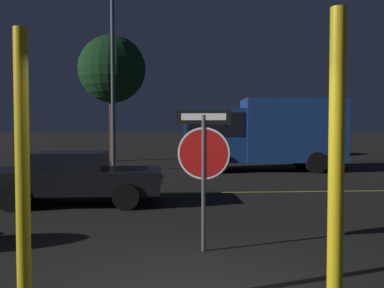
# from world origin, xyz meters

# --- Properties ---
(road_center_stripe) EXTENTS (43.79, 0.12, 0.01)m
(road_center_stripe) POSITION_xyz_m (0.00, 7.37, 0.00)
(road_center_stripe) COLOR gold
(road_center_stripe) RESTS_ON ground_plane
(stop_sign) EXTENTS (0.79, 0.17, 2.10)m
(stop_sign) POSITION_xyz_m (0.39, 1.83, 1.46)
(stop_sign) COLOR #4C4C51
(stop_sign) RESTS_ON ground_plane
(yellow_pole_left) EXTENTS (0.13, 0.13, 2.74)m
(yellow_pole_left) POSITION_xyz_m (-1.49, -0.42, 1.37)
(yellow_pole_left) COLOR yellow
(yellow_pole_left) RESTS_ON ground_plane
(yellow_pole_right) EXTENTS (0.16, 0.16, 3.07)m
(yellow_pole_right) POSITION_xyz_m (1.60, -0.05, 1.54)
(yellow_pole_right) COLOR yellow
(yellow_pole_right) RESTS_ON ground_plane
(passing_car_2) EXTENTS (4.06, 1.81, 1.24)m
(passing_car_2) POSITION_xyz_m (-2.26, 5.84, 0.64)
(passing_car_2) COLOR black
(passing_car_2) RESTS_ON ground_plane
(delivery_truck) EXTENTS (6.58, 2.58, 2.97)m
(delivery_truck) POSITION_xyz_m (3.85, 13.13, 1.63)
(delivery_truck) COLOR navy
(delivery_truck) RESTS_ON ground_plane
(street_lamp) EXTENTS (0.49, 0.49, 7.53)m
(street_lamp) POSITION_xyz_m (-2.23, 13.39, 5.02)
(street_lamp) COLOR #4C4C51
(street_lamp) RESTS_ON ground_plane
(tree_0) EXTENTS (3.57, 3.57, 6.67)m
(tree_0) POSITION_xyz_m (-2.88, 18.64, 4.86)
(tree_0) COLOR #422D1E
(tree_0) RESTS_ON ground_plane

